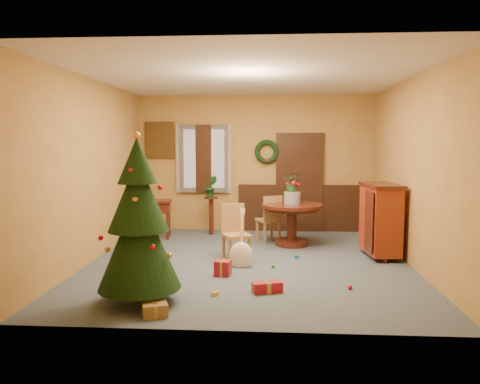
# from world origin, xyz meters

# --- Properties ---
(room_envelope) EXTENTS (5.50, 5.50, 5.50)m
(room_envelope) POSITION_xyz_m (0.21, 2.70, 1.12)
(room_envelope) COLOR #35404D
(room_envelope) RESTS_ON ground
(dining_table) EXTENTS (1.12, 1.12, 0.77)m
(dining_table) POSITION_xyz_m (0.73, 1.28, 0.54)
(dining_table) COLOR black
(dining_table) RESTS_ON floor
(urn) EXTENTS (0.30, 0.30, 0.22)m
(urn) POSITION_xyz_m (0.73, 1.28, 0.88)
(urn) COLOR slate
(urn) RESTS_ON dining_table
(centerpiece_plant) EXTENTS (0.32, 0.28, 0.36)m
(centerpiece_plant) POSITION_xyz_m (0.73, 1.28, 1.17)
(centerpiece_plant) COLOR #1E4C23
(centerpiece_plant) RESTS_ON urn
(chair_near) EXTENTS (0.52, 0.52, 0.91)m
(chair_near) POSITION_xyz_m (-0.23, 0.10, 0.49)
(chair_near) COLOR olive
(chair_near) RESTS_ON floor
(chair_far) EXTENTS (0.53, 0.53, 0.90)m
(chair_far) POSITION_xyz_m (0.33, 1.52, 0.48)
(chair_far) COLOR olive
(chair_far) RESTS_ON floor
(guitar) EXTENTS (0.45, 0.61, 0.85)m
(guitar) POSITION_xyz_m (-0.10, -0.32, 0.43)
(guitar) COLOR beige
(guitar) RESTS_ON floor
(plant_stand) EXTENTS (0.30, 0.30, 0.77)m
(plant_stand) POSITION_xyz_m (-0.88, 2.22, 0.48)
(plant_stand) COLOR black
(plant_stand) RESTS_ON floor
(stand_plant) EXTENTS (0.29, 0.25, 0.45)m
(stand_plant) POSITION_xyz_m (-0.88, 2.22, 1.00)
(stand_plant) COLOR #19471E
(stand_plant) RESTS_ON plant_stand
(christmas_tree) EXTENTS (0.98, 0.98, 2.01)m
(christmas_tree) POSITION_xyz_m (-1.20, -1.97, 0.96)
(christmas_tree) COLOR #382111
(christmas_tree) RESTS_ON floor
(writing_desk) EXTENTS (0.90, 0.51, 0.76)m
(writing_desk) POSITION_xyz_m (-2.05, 1.75, 0.57)
(writing_desk) COLOR black
(writing_desk) RESTS_ON floor
(sideboard) EXTENTS (0.59, 1.00, 1.22)m
(sideboard) POSITION_xyz_m (2.15, 0.48, 0.65)
(sideboard) COLOR #552009
(sideboard) RESTS_ON floor
(gift_a) EXTENTS (0.32, 0.28, 0.14)m
(gift_a) POSITION_xyz_m (-0.92, -2.40, 0.07)
(gift_a) COLOR brown
(gift_a) RESTS_ON floor
(gift_b) EXTENTS (0.24, 0.24, 0.22)m
(gift_b) POSITION_xyz_m (-0.34, -0.77, 0.11)
(gift_b) COLOR maroon
(gift_b) RESTS_ON floor
(gift_c) EXTENTS (0.31, 0.26, 0.15)m
(gift_c) POSITION_xyz_m (-1.79, -0.25, 0.07)
(gift_c) COLOR brown
(gift_c) RESTS_ON floor
(gift_d) EXTENTS (0.40, 0.27, 0.13)m
(gift_d) POSITION_xyz_m (0.30, -1.50, 0.07)
(gift_d) COLOR maroon
(gift_d) RESTS_ON floor
(toy_a) EXTENTS (0.09, 0.08, 0.05)m
(toy_a) POSITION_xyz_m (0.77, 0.29, 0.03)
(toy_a) COLOR #2867B0
(toy_a) RESTS_ON floor
(toy_b) EXTENTS (0.06, 0.06, 0.06)m
(toy_b) POSITION_xyz_m (0.38, -0.33, 0.03)
(toy_b) COLOR #278E26
(toy_b) RESTS_ON floor
(toy_c) EXTENTS (0.09, 0.09, 0.05)m
(toy_c) POSITION_xyz_m (-0.35, -1.68, 0.03)
(toy_c) COLOR gold
(toy_c) RESTS_ON floor
(toy_d) EXTENTS (0.06, 0.06, 0.06)m
(toy_d) POSITION_xyz_m (1.37, -1.32, 0.03)
(toy_d) COLOR red
(toy_d) RESTS_ON floor
(toy_e) EXTENTS (0.09, 0.07, 0.05)m
(toy_e) POSITION_xyz_m (0.34, -1.37, 0.03)
(toy_e) COLOR orange
(toy_e) RESTS_ON floor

